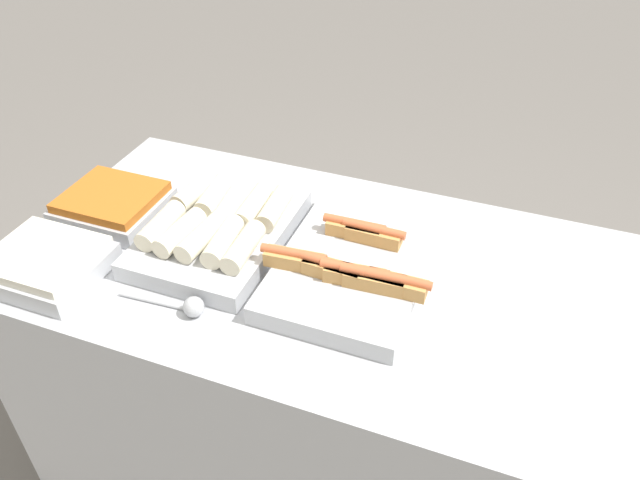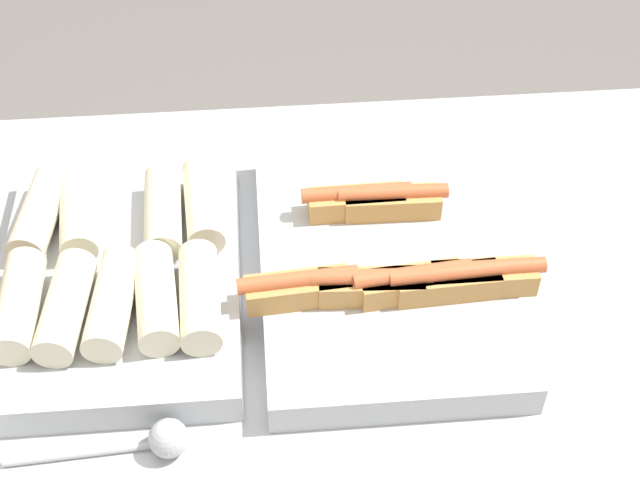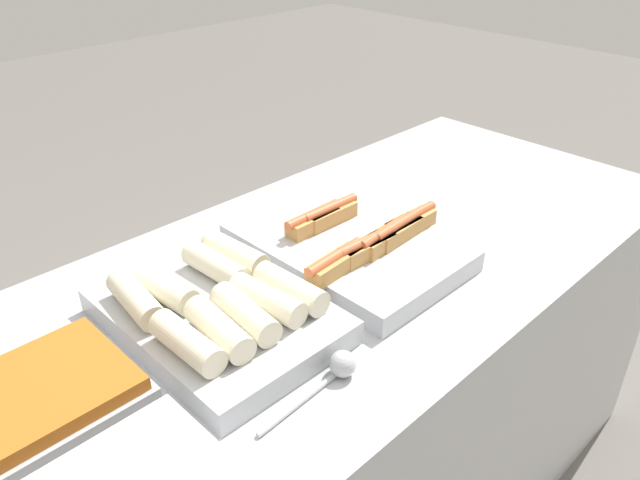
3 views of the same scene
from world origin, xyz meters
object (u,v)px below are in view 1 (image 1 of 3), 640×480
object	(u,v)px
tray_wraps	(219,229)
tray_hotdogs	(354,265)
tray_side_front	(46,264)
tray_side_back	(113,205)
serving_spoon_near	(188,306)

from	to	relation	value
tray_wraps	tray_hotdogs	bearing A→B (deg)	-0.57
tray_hotdogs	tray_side_front	xyz separation A→B (m)	(-0.70, -0.26, 0.00)
tray_hotdogs	tray_side_back	size ratio (longest dim) A/B	1.91
tray_wraps	serving_spoon_near	world-z (taller)	tray_wraps
tray_hotdogs	tray_side_front	size ratio (longest dim) A/B	1.91
tray_side_back	tray_hotdogs	bearing A→B (deg)	-0.50
serving_spoon_near	tray_hotdogs	bearing A→B (deg)	39.89
tray_wraps	tray_side_front	size ratio (longest dim) A/B	1.76
tray_side_front	tray_side_back	world-z (taller)	same
tray_hotdogs	serving_spoon_near	world-z (taller)	tray_hotdogs
tray_wraps	serving_spoon_near	size ratio (longest dim) A/B	2.08
tray_side_back	tray_side_front	bearing A→B (deg)	-90.00
tray_side_front	tray_side_back	bearing A→B (deg)	90.00
tray_wraps	serving_spoon_near	bearing A→B (deg)	-77.05
tray_hotdogs	serving_spoon_near	size ratio (longest dim) A/B	2.27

